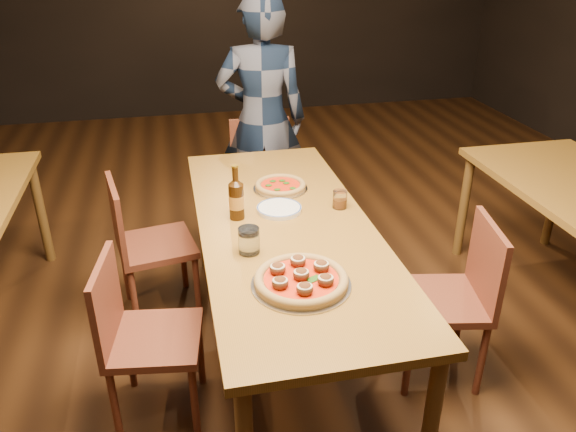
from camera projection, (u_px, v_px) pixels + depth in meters
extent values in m
plane|color=black|center=(286.00, 350.00, 2.96)|extent=(9.00, 9.00, 0.00)
cube|color=brown|center=(286.00, 228.00, 2.63)|extent=(0.80, 2.00, 0.04)
cylinder|color=brown|center=(203.00, 218.00, 3.56)|extent=(0.06, 0.06, 0.71)
cylinder|color=brown|center=(430.00, 428.00, 2.05)|extent=(0.06, 0.06, 0.71)
cylinder|color=brown|center=(307.00, 208.00, 3.69)|extent=(0.06, 0.06, 0.71)
cylinder|color=brown|center=(41.00, 212.00, 3.63)|extent=(0.06, 0.06, 0.71)
cylinder|color=brown|center=(464.00, 207.00, 3.71)|extent=(0.06, 0.06, 0.71)
cylinder|color=brown|center=(555.00, 198.00, 3.83)|extent=(0.06, 0.06, 0.71)
cylinder|color=#B7B7BF|center=(301.00, 284.00, 2.17)|extent=(0.39, 0.39, 0.01)
cylinder|color=#AF8749|center=(301.00, 281.00, 2.17)|extent=(0.36, 0.36, 0.02)
torus|color=#AF8749|center=(301.00, 279.00, 2.16)|extent=(0.37, 0.37, 0.04)
cylinder|color=#BE2E0B|center=(301.00, 279.00, 2.16)|extent=(0.29, 0.29, 0.00)
cylinder|color=#B7B7BF|center=(280.00, 188.00, 2.99)|extent=(0.29, 0.29, 0.01)
cylinder|color=#AF8749|center=(280.00, 186.00, 2.99)|extent=(0.27, 0.27, 0.02)
torus|color=#AF8749|center=(280.00, 185.00, 2.98)|extent=(0.27, 0.27, 0.03)
cylinder|color=#BE2E0B|center=(280.00, 185.00, 2.98)|extent=(0.21, 0.21, 0.00)
cylinder|color=white|center=(279.00, 209.00, 2.75)|extent=(0.22, 0.22, 0.02)
cylinder|color=black|center=(237.00, 201.00, 2.65)|extent=(0.07, 0.07, 0.17)
cylinder|color=black|center=(235.00, 176.00, 2.59)|extent=(0.03, 0.03, 0.09)
cylinder|color=gold|center=(237.00, 201.00, 2.65)|extent=(0.07, 0.07, 0.07)
cylinder|color=white|center=(249.00, 240.00, 2.37)|extent=(0.09, 0.09, 0.11)
cylinder|color=#8D440F|center=(340.00, 199.00, 2.77)|extent=(0.07, 0.07, 0.09)
imported|color=black|center=(262.00, 120.00, 3.81)|extent=(0.66, 0.48, 1.67)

